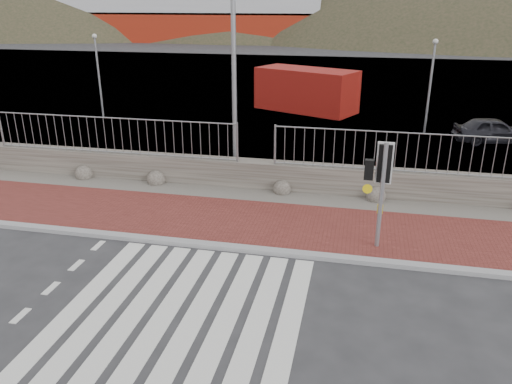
% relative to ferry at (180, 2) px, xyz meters
% --- Properties ---
extents(ground, '(220.00, 220.00, 0.00)m').
position_rel_ferry_xyz_m(ground, '(24.65, -67.90, -5.36)').
color(ground, '#28282B').
rests_on(ground, ground).
extents(sidewalk_far, '(40.00, 3.00, 0.08)m').
position_rel_ferry_xyz_m(sidewalk_far, '(24.65, -63.40, -5.32)').
color(sidewalk_far, maroon).
rests_on(sidewalk_far, ground).
extents(kerb_far, '(40.00, 0.25, 0.12)m').
position_rel_ferry_xyz_m(kerb_far, '(24.65, -64.90, -5.31)').
color(kerb_far, gray).
rests_on(kerb_far, ground).
extents(zebra_crossing, '(4.62, 5.60, 0.01)m').
position_rel_ferry_xyz_m(zebra_crossing, '(24.65, -67.90, -5.36)').
color(zebra_crossing, silver).
rests_on(zebra_crossing, ground).
extents(gravel_strip, '(40.00, 1.50, 0.06)m').
position_rel_ferry_xyz_m(gravel_strip, '(24.65, -61.40, -5.33)').
color(gravel_strip, '#59544C').
rests_on(gravel_strip, ground).
extents(stone_wall, '(40.00, 0.60, 0.90)m').
position_rel_ferry_xyz_m(stone_wall, '(24.65, -60.60, -4.91)').
color(stone_wall, '#4A443D').
rests_on(stone_wall, ground).
extents(railing, '(18.07, 0.07, 1.22)m').
position_rel_ferry_xyz_m(railing, '(24.65, -60.75, -3.54)').
color(railing, gray).
rests_on(railing, stone_wall).
extents(quay, '(120.00, 40.00, 0.50)m').
position_rel_ferry_xyz_m(quay, '(24.65, -40.00, -5.36)').
color(quay, '#4C4C4F').
rests_on(quay, ground).
extents(water, '(220.00, 50.00, 0.05)m').
position_rel_ferry_xyz_m(water, '(24.65, -5.00, -5.36)').
color(water, '#3F4C54').
rests_on(water, ground).
extents(ferry, '(50.00, 16.00, 20.00)m').
position_rel_ferry_xyz_m(ferry, '(0.00, 0.00, 0.00)').
color(ferry, maroon).
rests_on(ferry, ground).
extents(hills_backdrop, '(254.00, 90.00, 100.00)m').
position_rel_ferry_xyz_m(hills_backdrop, '(31.40, 20.00, -28.42)').
color(hills_backdrop, '#2A311D').
rests_on(hills_backdrop, ground).
extents(traffic_signal_far, '(0.64, 0.24, 2.68)m').
position_rel_ferry_xyz_m(traffic_signal_far, '(28.35, -64.10, -3.42)').
color(traffic_signal_far, gray).
rests_on(traffic_signal_far, ground).
extents(streetlight, '(1.81, 0.73, 8.77)m').
position_rel_ferry_xyz_m(streetlight, '(23.88, -59.76, -0.43)').
color(streetlight, gray).
rests_on(streetlight, ground).
extents(shipping_container, '(5.80, 4.26, 2.23)m').
position_rel_ferry_xyz_m(shipping_container, '(24.75, -48.26, -4.25)').
color(shipping_container, maroon).
rests_on(shipping_container, ground).
extents(car_a, '(3.34, 1.79, 1.08)m').
position_rel_ferry_xyz_m(car_a, '(33.26, -53.20, -4.82)').
color(car_a, black).
rests_on(car_a, ground).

